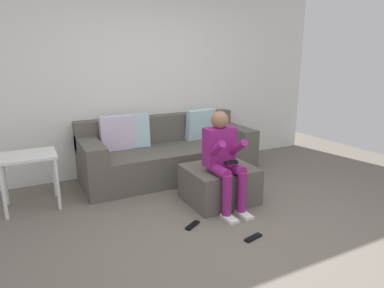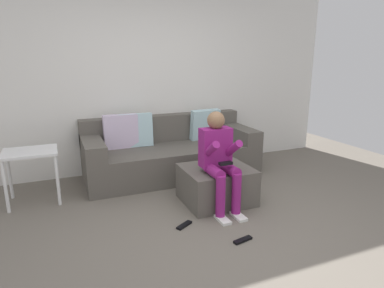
{
  "view_description": "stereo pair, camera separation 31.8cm",
  "coord_description": "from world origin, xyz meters",
  "px_view_note": "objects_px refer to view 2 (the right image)",
  "views": [
    {
      "loc": [
        -1.56,
        -2.26,
        1.63
      ],
      "look_at": [
        0.26,
        1.32,
        0.57
      ],
      "focal_mm": 31.08,
      "sensor_mm": 36.0,
      "label": 1
    },
    {
      "loc": [
        -1.28,
        -2.39,
        1.63
      ],
      "look_at": [
        0.26,
        1.32,
        0.57
      ],
      "focal_mm": 31.08,
      "sensor_mm": 36.0,
      "label": 2
    }
  ],
  "objects_px": {
    "remote_near_ottoman": "(243,240)",
    "remote_by_storage_bin": "(184,225)",
    "ottoman": "(216,185)",
    "person_seated": "(219,157)",
    "couch_sectional": "(170,153)",
    "side_table": "(31,159)"
  },
  "relations": [
    {
      "from": "remote_near_ottoman",
      "to": "remote_by_storage_bin",
      "type": "relative_size",
      "value": 1.01
    },
    {
      "from": "ottoman",
      "to": "person_seated",
      "type": "distance_m",
      "value": 0.44
    },
    {
      "from": "person_seated",
      "to": "remote_near_ottoman",
      "type": "relative_size",
      "value": 5.54
    },
    {
      "from": "remote_near_ottoman",
      "to": "remote_by_storage_bin",
      "type": "height_order",
      "value": "same"
    },
    {
      "from": "remote_by_storage_bin",
      "to": "side_table",
      "type": "bearing_deg",
      "value": 107.9
    },
    {
      "from": "remote_by_storage_bin",
      "to": "ottoman",
      "type": "bearing_deg",
      "value": 5.6
    },
    {
      "from": "couch_sectional",
      "to": "side_table",
      "type": "relative_size",
      "value": 3.87
    },
    {
      "from": "couch_sectional",
      "to": "side_table",
      "type": "xyz_separation_m",
      "value": [
        -1.75,
        -0.29,
        0.2
      ]
    },
    {
      "from": "side_table",
      "to": "remote_by_storage_bin",
      "type": "relative_size",
      "value": 3.19
    },
    {
      "from": "couch_sectional",
      "to": "person_seated",
      "type": "xyz_separation_m",
      "value": [
        0.13,
        -1.27,
        0.28
      ]
    },
    {
      "from": "side_table",
      "to": "remote_near_ottoman",
      "type": "distance_m",
      "value": 2.49
    },
    {
      "from": "ottoman",
      "to": "remote_by_storage_bin",
      "type": "relative_size",
      "value": 3.95
    },
    {
      "from": "couch_sectional",
      "to": "side_table",
      "type": "distance_m",
      "value": 1.78
    },
    {
      "from": "side_table",
      "to": "ottoman",
      "type": "bearing_deg",
      "value": -22.32
    },
    {
      "from": "ottoman",
      "to": "person_seated",
      "type": "xyz_separation_m",
      "value": [
        -0.06,
        -0.18,
        0.39
      ]
    },
    {
      "from": "side_table",
      "to": "remote_by_storage_bin",
      "type": "bearing_deg",
      "value": -41.25
    },
    {
      "from": "ottoman",
      "to": "person_seated",
      "type": "relative_size",
      "value": 0.71
    },
    {
      "from": "couch_sectional",
      "to": "remote_near_ottoman",
      "type": "xyz_separation_m",
      "value": [
        0.03,
        -1.96,
        -0.3
      ]
    },
    {
      "from": "ottoman",
      "to": "side_table",
      "type": "bearing_deg",
      "value": 157.68
    },
    {
      "from": "remote_by_storage_bin",
      "to": "couch_sectional",
      "type": "bearing_deg",
      "value": 45.49
    },
    {
      "from": "person_seated",
      "to": "couch_sectional",
      "type": "bearing_deg",
      "value": 96.0
    },
    {
      "from": "side_table",
      "to": "couch_sectional",
      "type": "bearing_deg",
      "value": 9.39
    }
  ]
}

